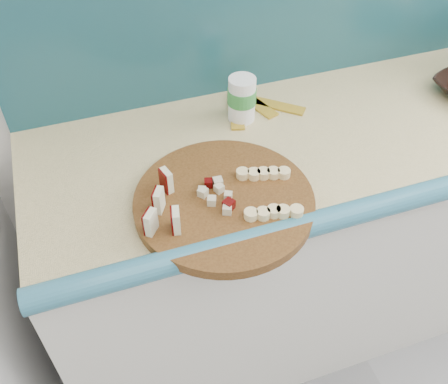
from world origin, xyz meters
TOP-DOWN VIEW (x-y plane):
  - kitchen_counter at (0.10, 1.50)m, footprint 2.20×0.63m
  - cutting_board at (-0.53, 1.32)m, footprint 0.51×0.51m
  - apple_wedges at (-0.67, 1.32)m, footprint 0.09×0.17m
  - apple_chunks at (-0.55, 1.33)m, footprint 0.07×0.07m
  - banana_slices at (-0.43, 1.30)m, footprint 0.16×0.18m
  - canister at (-0.37, 1.63)m, footprint 0.08×0.08m
  - banana_peel at (-0.31, 1.67)m, footprint 0.24×0.20m

SIDE VIEW (x-z plane):
  - kitchen_counter at x=0.10m, z-range 0.00..0.91m
  - banana_peel at x=-0.31m, z-range 0.91..0.92m
  - cutting_board at x=-0.53m, z-range 0.91..0.94m
  - banana_slices at x=-0.43m, z-range 0.94..0.96m
  - apple_chunks at x=-0.55m, z-range 0.94..0.96m
  - apple_wedges at x=-0.67m, z-range 0.94..1.00m
  - canister at x=-0.37m, z-range 0.91..1.04m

